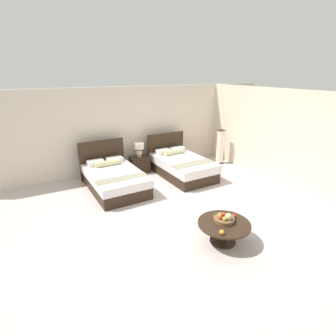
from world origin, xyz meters
The scene contains 12 objects.
ground_plane centered at (0.00, 0.00, -0.01)m, with size 10.24×9.48×0.02m, color beige.
wall_back centered at (0.00, 2.94, 1.33)m, with size 10.24×0.12×2.66m, color beige.
wall_side_right centered at (3.32, 0.40, 1.33)m, with size 0.12×5.08×2.66m, color beige.
bed_near_window centered at (-1.09, 1.57, 0.30)m, with size 1.42×2.21×1.17m.
bed_near_corner centered at (1.08, 1.57, 0.32)m, with size 1.39×2.19×1.16m.
nightstand centered at (0.03, 2.43, 0.26)m, with size 0.60×0.43×0.53m.
table_lamp centered at (0.03, 2.45, 0.81)m, with size 0.33×0.33×0.45m.
coffee_table centered at (0.02, -1.78, 0.32)m, with size 0.99×0.99×0.41m.
fruit_bowl centered at (0.05, -1.73, 0.48)m, with size 0.40×0.40×0.19m.
loose_apple centered at (0.30, -1.73, 0.46)m, with size 0.08×0.08×0.08m.
loose_orange centered at (-0.26, -2.05, 0.46)m, with size 0.09×0.09×0.09m.
floor_lamp_corner centered at (2.87, 1.95, 0.60)m, with size 0.22×0.22×1.20m.
Camera 1 is at (-2.93, -5.08, 3.09)m, focal length 28.28 mm.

